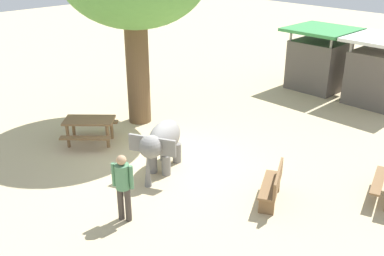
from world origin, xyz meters
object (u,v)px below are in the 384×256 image
market_stall_white (380,75)px  market_stall_green (318,62)px  elephant (162,142)px  picnic_table_far (90,125)px  person_handler (123,183)px  wooden_bench (273,185)px

market_stall_white → market_stall_green: bearing=180.0°
elephant → picnic_table_far: (-2.88, -0.44, -0.26)m
elephant → person_handler: (1.17, -2.11, 0.10)m
elephant → wooden_bench: (3.05, 0.84, -0.38)m
elephant → market_stall_green: (-0.88, 9.26, 0.29)m
elephant → picnic_table_far: 2.92m
person_handler → market_stall_green: bearing=-18.4°
wooden_bench → picnic_table_far: 6.06m
person_handler → market_stall_white: (0.55, 11.37, 0.19)m
elephant → picnic_table_far: size_ratio=0.89×
market_stall_white → person_handler: bearing=-92.8°
elephant → market_stall_green: size_ratio=0.75×
picnic_table_far → market_stall_white: bearing=-160.2°
person_handler → wooden_bench: bearing=-61.1°
wooden_bench → elephant: bearing=76.9°
picnic_table_far → wooden_bench: bearing=147.3°
person_handler → picnic_table_far: size_ratio=0.77×
elephant → market_stall_green: market_stall_green is taller
picnic_table_far → market_stall_white: 10.75m
market_stall_green → market_stall_white: bearing=0.0°
picnic_table_far → market_stall_green: bearing=-146.5°
elephant → market_stall_green: bearing=159.9°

